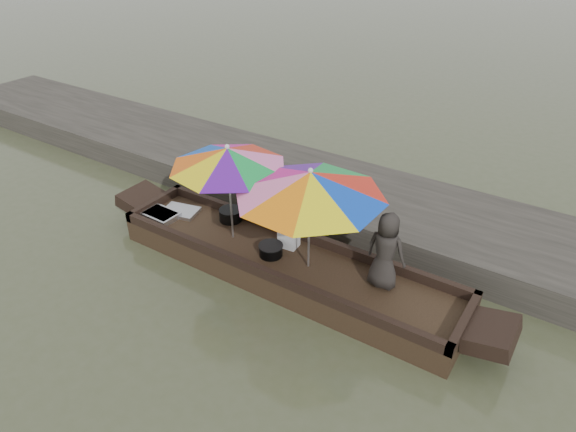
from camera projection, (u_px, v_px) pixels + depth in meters
The scene contains 11 objects.
water at pixel (284, 276), 7.71m from camera, with size 80.00×80.00×0.00m, color #464D30.
dock at pixel (353, 201), 9.15m from camera, with size 22.00×2.20×0.50m, color #2D2B26.
boat_hull at pixel (284, 266), 7.62m from camera, with size 5.39×1.20×0.35m, color black.
cooking_pot at pixel (231, 215), 8.35m from camera, with size 0.37×0.37×0.20m, color black.
tray_crayfish at pixel (161, 215), 8.45m from camera, with size 0.58×0.40×0.09m, color silver.
tray_scallop at pixel (181, 211), 8.58m from camera, with size 0.58×0.40×0.06m, color silver.
charcoal_grill at pixel (271, 251), 7.52m from camera, with size 0.34×0.34×0.16m, color black.
supply_bag at pixel (289, 239), 7.70m from camera, with size 0.28×0.22×0.26m, color silver.
vendor at pixel (386, 251), 6.69m from camera, with size 0.55×0.36×1.12m, color #282421.
umbrella_bow at pixel (230, 193), 7.57m from camera, with size 1.72×1.72×1.55m, color pink, non-canonical shape.
umbrella_stern at pixel (309, 220), 6.93m from camera, with size 2.06×2.06×1.55m, color red, non-canonical shape.
Camera 1 is at (3.40, -5.08, 4.78)m, focal length 32.00 mm.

